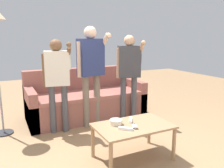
# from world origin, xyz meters

# --- Properties ---
(ground_plane) EXTENTS (12.00, 12.00, 0.00)m
(ground_plane) POSITION_xyz_m (0.00, 0.00, 0.00)
(ground_plane) COLOR #93704C
(couch) EXTENTS (2.10, 0.88, 0.88)m
(couch) POSITION_xyz_m (0.13, 1.41, 0.31)
(couch) COLOR brown
(couch) RESTS_ON ground
(coffee_table) EXTENTS (0.91, 0.57, 0.43)m
(coffee_table) POSITION_xyz_m (0.11, -0.29, 0.38)
(coffee_table) COLOR #997551
(coffee_table) RESTS_ON ground
(snack_bowl) EXTENTS (0.15, 0.15, 0.06)m
(snack_bowl) POSITION_xyz_m (-0.07, -0.18, 0.46)
(snack_bowl) COLOR beige
(snack_bowl) RESTS_ON coffee_table
(game_remote_nunchuk) EXTENTS (0.06, 0.09, 0.05)m
(game_remote_nunchuk) POSITION_xyz_m (0.07, -0.39, 0.46)
(game_remote_nunchuk) COLOR white
(game_remote_nunchuk) RESTS_ON coffee_table
(player_left) EXTENTS (0.42, 0.35, 1.43)m
(player_left) POSITION_xyz_m (-0.49, 0.91, 0.90)
(player_left) COLOR #47474C
(player_left) RESTS_ON ground
(player_center) EXTENTS (0.51, 0.36, 1.63)m
(player_center) POSITION_xyz_m (0.07, 0.95, 1.02)
(player_center) COLOR #756656
(player_center) RESTS_ON ground
(player_right) EXTENTS (0.43, 0.42, 1.50)m
(player_right) POSITION_xyz_m (0.74, 0.89, 0.94)
(player_right) COLOR #47474C
(player_right) RESTS_ON ground
(game_remote_wand_near) EXTENTS (0.11, 0.15, 0.03)m
(game_remote_wand_near) POSITION_xyz_m (0.15, -0.17, 0.45)
(game_remote_wand_near) COLOR white
(game_remote_wand_near) RESTS_ON coffee_table
(game_remote_wand_far) EXTENTS (0.15, 0.13, 0.03)m
(game_remote_wand_far) POSITION_xyz_m (-0.04, -0.38, 0.45)
(game_remote_wand_far) COLOR white
(game_remote_wand_far) RESTS_ON coffee_table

